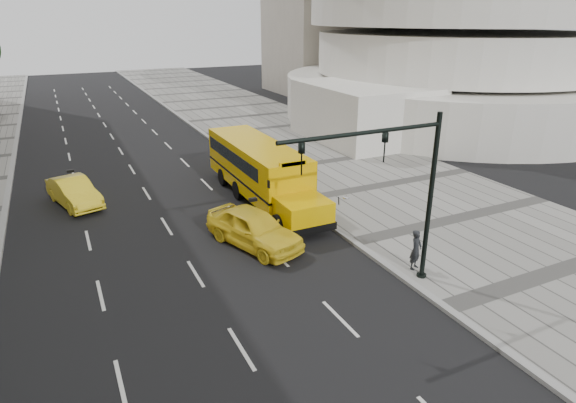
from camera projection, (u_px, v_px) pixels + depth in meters
name	position (u px, v px, depth m)	size (l,w,h in m)	color
ground	(187.00, 222.00, 23.32)	(140.00, 140.00, 0.00)	black
sidewalk_museum	(388.00, 185.00, 28.18)	(12.00, 140.00, 0.15)	gray
curb_museum	(297.00, 201.00, 25.74)	(0.30, 140.00, 0.15)	gray
school_bus	(259.00, 167.00, 25.90)	(2.96, 11.56, 3.19)	#E3AD00
taxi_near	(254.00, 228.00, 20.73)	(1.95, 4.85, 1.65)	yellow
taxi_far	(74.00, 192.00, 25.21)	(1.54, 4.41, 1.45)	yellow
pedestrian	(416.00, 250.00, 18.54)	(0.59, 0.39, 1.61)	black
traffic_signal	(400.00, 184.00, 16.24)	(6.18, 0.36, 6.40)	black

